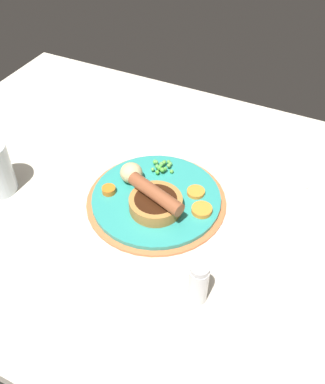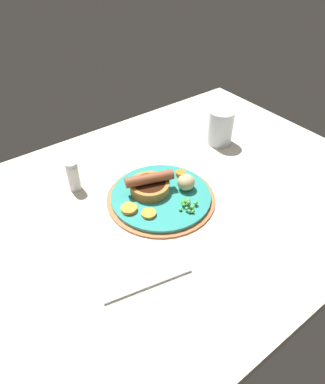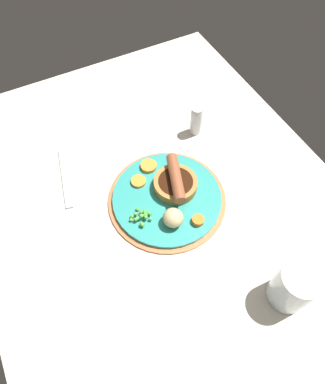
{
  "view_description": "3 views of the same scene",
  "coord_description": "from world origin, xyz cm",
  "px_view_note": "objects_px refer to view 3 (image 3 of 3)",
  "views": [
    {
      "loc": [
        28.56,
        -52.19,
        61.23
      ],
      "look_at": [
        3.7,
        -0.79,
        5.84
      ],
      "focal_mm": 40.0,
      "sensor_mm": 36.0,
      "label": 1
    },
    {
      "loc": [
        39.79,
        49.65,
        59.12
      ],
      "look_at": [
        2.91,
        0.15,
        6.22
      ],
      "focal_mm": 32.0,
      "sensor_mm": 36.0,
      "label": 2
    },
    {
      "loc": [
        -32.77,
        18.21,
        69.39
      ],
      "look_at": [
        3.22,
        -0.29,
        5.81
      ],
      "focal_mm": 32.0,
      "sensor_mm": 36.0,
      "label": 3
    }
  ],
  "objects_px": {
    "dinner_plate": "(167,198)",
    "carrot_slice_1": "(138,181)",
    "fork": "(65,176)",
    "salt_shaker": "(196,120)",
    "sausage_pudding": "(176,183)",
    "pea_pile": "(142,216)",
    "carrot_slice_0": "(198,220)",
    "carrot_slice_4": "(149,166)",
    "drinking_glass": "(293,287)",
    "potato_chunk_0": "(173,218)"
  },
  "relations": [
    {
      "from": "sausage_pudding",
      "to": "carrot_slice_4",
      "type": "relative_size",
      "value": 3.17
    },
    {
      "from": "carrot_slice_0",
      "to": "sausage_pudding",
      "type": "bearing_deg",
      "value": 0.7
    },
    {
      "from": "dinner_plate",
      "to": "salt_shaker",
      "type": "bearing_deg",
      "value": -46.91
    },
    {
      "from": "fork",
      "to": "salt_shaker",
      "type": "bearing_deg",
      "value": -80.35
    },
    {
      "from": "dinner_plate",
      "to": "drinking_glass",
      "type": "relative_size",
      "value": 2.57
    },
    {
      "from": "carrot_slice_4",
      "to": "salt_shaker",
      "type": "relative_size",
      "value": 0.47
    },
    {
      "from": "carrot_slice_1",
      "to": "carrot_slice_4",
      "type": "height_order",
      "value": "carrot_slice_4"
    },
    {
      "from": "carrot_slice_0",
      "to": "salt_shaker",
      "type": "distance_m",
      "value": 0.27
    },
    {
      "from": "carrot_slice_4",
      "to": "dinner_plate",
      "type": "bearing_deg",
      "value": -179.53
    },
    {
      "from": "pea_pile",
      "to": "carrot_slice_0",
      "type": "bearing_deg",
      "value": -121.24
    },
    {
      "from": "drinking_glass",
      "to": "salt_shaker",
      "type": "relative_size",
      "value": 1.29
    },
    {
      "from": "carrot_slice_1",
      "to": "dinner_plate",
      "type": "bearing_deg",
      "value": -147.92
    },
    {
      "from": "dinner_plate",
      "to": "fork",
      "type": "relative_size",
      "value": 1.48
    },
    {
      "from": "dinner_plate",
      "to": "carrot_slice_4",
      "type": "relative_size",
      "value": 7.02
    },
    {
      "from": "salt_shaker",
      "to": "dinner_plate",
      "type": "bearing_deg",
      "value": 133.09
    },
    {
      "from": "dinner_plate",
      "to": "carrot_slice_1",
      "type": "relative_size",
      "value": 7.8
    },
    {
      "from": "sausage_pudding",
      "to": "drinking_glass",
      "type": "distance_m",
      "value": 0.32
    },
    {
      "from": "carrot_slice_1",
      "to": "salt_shaker",
      "type": "bearing_deg",
      "value": -66.74
    },
    {
      "from": "carrot_slice_0",
      "to": "salt_shaker",
      "type": "relative_size",
      "value": 0.32
    },
    {
      "from": "sausage_pudding",
      "to": "salt_shaker",
      "type": "xyz_separation_m",
      "value": [
        0.14,
        -0.13,
        0.01
      ]
    },
    {
      "from": "potato_chunk_0",
      "to": "salt_shaker",
      "type": "relative_size",
      "value": 0.54
    },
    {
      "from": "dinner_plate",
      "to": "pea_pile",
      "type": "bearing_deg",
      "value": 108.52
    },
    {
      "from": "salt_shaker",
      "to": "pea_pile",
      "type": "bearing_deg",
      "value": 126.82
    },
    {
      "from": "carrot_slice_0",
      "to": "carrot_slice_4",
      "type": "xyz_separation_m",
      "value": [
        0.18,
        0.03,
        -0.0
      ]
    },
    {
      "from": "sausage_pudding",
      "to": "pea_pile",
      "type": "distance_m",
      "value": 0.11
    },
    {
      "from": "salt_shaker",
      "to": "carrot_slice_0",
      "type": "bearing_deg",
      "value": 150.93
    },
    {
      "from": "carrot_slice_4",
      "to": "fork",
      "type": "distance_m",
      "value": 0.2
    },
    {
      "from": "fork",
      "to": "salt_shaker",
      "type": "height_order",
      "value": "salt_shaker"
    },
    {
      "from": "pea_pile",
      "to": "dinner_plate",
      "type": "bearing_deg",
      "value": -71.48
    },
    {
      "from": "dinner_plate",
      "to": "carrot_slice_1",
      "type": "distance_m",
      "value": 0.08
    },
    {
      "from": "drinking_glass",
      "to": "fork",
      "type": "bearing_deg",
      "value": 31.9
    },
    {
      "from": "pea_pile",
      "to": "drinking_glass",
      "type": "distance_m",
      "value": 0.32
    },
    {
      "from": "dinner_plate",
      "to": "drinking_glass",
      "type": "distance_m",
      "value": 0.32
    },
    {
      "from": "potato_chunk_0",
      "to": "fork",
      "type": "height_order",
      "value": "potato_chunk_0"
    },
    {
      "from": "sausage_pudding",
      "to": "fork",
      "type": "xyz_separation_m",
      "value": [
        0.15,
        0.21,
        -0.03
      ]
    },
    {
      "from": "salt_shaker",
      "to": "carrot_slice_1",
      "type": "bearing_deg",
      "value": 113.26
    },
    {
      "from": "dinner_plate",
      "to": "drinking_glass",
      "type": "bearing_deg",
      "value": -160.77
    },
    {
      "from": "pea_pile",
      "to": "salt_shaker",
      "type": "distance_m",
      "value": 0.29
    },
    {
      "from": "fork",
      "to": "salt_shaker",
      "type": "xyz_separation_m",
      "value": [
        -0.02,
        -0.35,
        0.04
      ]
    },
    {
      "from": "salt_shaker",
      "to": "sausage_pudding",
      "type": "bearing_deg",
      "value": 135.99
    },
    {
      "from": "dinner_plate",
      "to": "carrot_slice_1",
      "type": "bearing_deg",
      "value": 32.08
    },
    {
      "from": "potato_chunk_0",
      "to": "salt_shaker",
      "type": "distance_m",
      "value": 0.28
    },
    {
      "from": "dinner_plate",
      "to": "fork",
      "type": "distance_m",
      "value": 0.25
    },
    {
      "from": "dinner_plate",
      "to": "potato_chunk_0",
      "type": "bearing_deg",
      "value": 163.36
    },
    {
      "from": "drinking_glass",
      "to": "carrot_slice_4",
      "type": "bearing_deg",
      "value": 14.99
    },
    {
      "from": "potato_chunk_0",
      "to": "drinking_glass",
      "type": "height_order",
      "value": "drinking_glass"
    },
    {
      "from": "carrot_slice_4",
      "to": "pea_pile",
      "type": "bearing_deg",
      "value": 148.27
    },
    {
      "from": "sausage_pudding",
      "to": "carrot_slice_0",
      "type": "relative_size",
      "value": 4.61
    },
    {
      "from": "drinking_glass",
      "to": "sausage_pudding",
      "type": "bearing_deg",
      "value": 13.65
    },
    {
      "from": "dinner_plate",
      "to": "potato_chunk_0",
      "type": "height_order",
      "value": "potato_chunk_0"
    }
  ]
}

